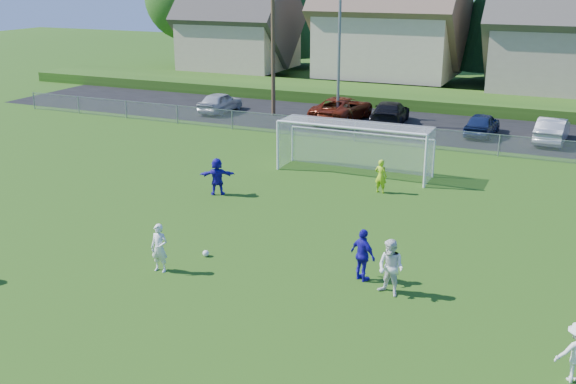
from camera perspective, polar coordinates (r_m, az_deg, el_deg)
name	(u,v)px	position (r m, az deg, el deg)	size (l,w,h in m)	color
ground	(173,320)	(19.53, -9.72, -10.65)	(160.00, 160.00, 0.00)	#193D0C
asphalt_lot	(412,126)	(43.74, 10.45, 5.55)	(60.00, 60.00, 0.00)	black
grass_embankment	(437,100)	(50.85, 12.53, 7.62)	(70.00, 6.00, 0.80)	#1E420F
soccer_ball	(206,253)	(23.40, -6.97, -5.18)	(0.22, 0.22, 0.22)	white
player_white_a	(159,248)	(22.25, -10.83, -4.68)	(0.59, 0.39, 1.62)	white
player_white_b	(391,268)	(20.51, 8.69, -6.36)	(0.86, 0.67, 1.77)	white
player_blue_a	(363,255)	(21.35, 6.36, -5.33)	(1.00, 0.42, 1.71)	#1E11A8
player_blue_b	(217,176)	(29.54, -6.01, 1.33)	(1.53, 0.49, 1.65)	#1E11A8
goalkeeper	(381,176)	(29.92, 7.87, 1.34)	(0.55, 0.36, 1.52)	#ABDE1A
car_a	(220,102)	(47.38, -5.78, 7.58)	(1.66, 4.13, 1.41)	#ACAFB4
car_c	(342,109)	(44.46, 4.59, 7.04)	(2.65, 5.74, 1.60)	#58170A
car_d	(390,113)	(43.80, 8.61, 6.65)	(2.08, 5.12, 1.49)	black
car_e	(482,124)	(41.97, 16.10, 5.55)	(1.60, 3.97, 1.35)	#131E44
car_f	(552,130)	(41.45, 21.46, 4.91)	(1.53, 4.40, 1.45)	#B0B0B0
soccer_goal	(356,140)	(32.62, 5.75, 4.41)	(7.42, 1.90, 2.50)	white
chainlink_fence	(389,134)	(38.40, 8.52, 4.86)	(52.06, 0.06, 1.20)	gray
streetlight	(340,48)	(42.79, 4.42, 12.08)	(1.38, 0.18, 9.00)	slate
utility_pole	(273,38)	(45.59, -1.28, 12.89)	(1.60, 0.26, 10.00)	#473321
tree_row	(488,1)	(63.48, 16.56, 15.25)	(65.98, 12.36, 13.80)	#382616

